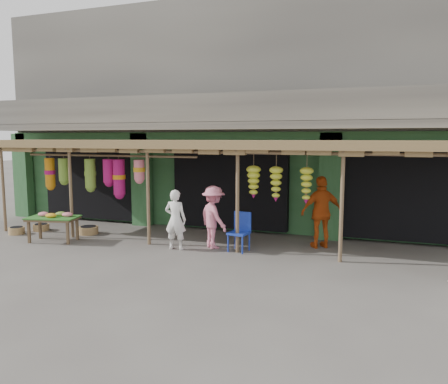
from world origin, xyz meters
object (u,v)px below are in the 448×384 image
(person_vendor, at_px, (322,212))
(blue_chair, at_px, (240,229))
(person_front, at_px, (175,220))
(flower_table, at_px, (54,218))
(person_shopper, at_px, (214,217))

(person_vendor, bearing_deg, blue_chair, -2.63)
(person_front, bearing_deg, person_vendor, -160.19)
(flower_table, distance_m, person_shopper, 4.50)
(flower_table, distance_m, person_vendor, 7.28)
(blue_chair, bearing_deg, person_shopper, -174.01)
(flower_table, bearing_deg, blue_chair, -3.88)
(person_vendor, bearing_deg, person_shopper, -10.27)
(flower_table, relative_size, person_vendor, 0.79)
(blue_chair, xyz_separation_m, person_vendor, (1.90, 0.99, 0.39))
(flower_table, distance_m, blue_chair, 5.22)
(person_shopper, bearing_deg, person_vendor, -120.41)
(person_shopper, bearing_deg, flower_table, 49.99)
(blue_chair, xyz_separation_m, person_shopper, (-0.74, 0.03, 0.26))
(flower_table, height_order, blue_chair, blue_chair)
(person_front, relative_size, person_shopper, 0.95)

